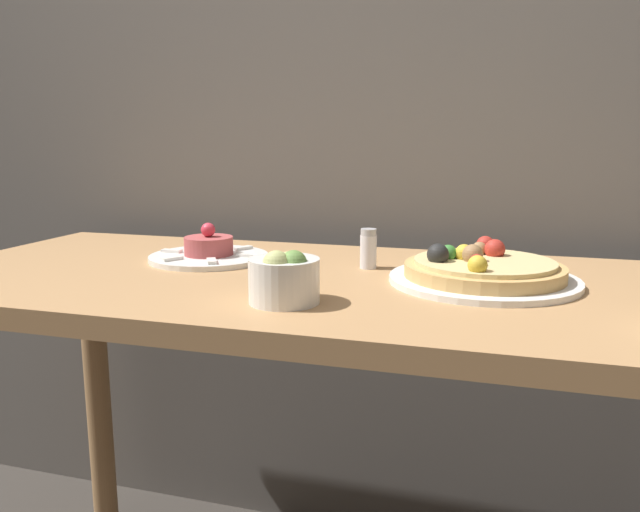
% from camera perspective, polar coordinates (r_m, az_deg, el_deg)
% --- Properties ---
extents(dining_table, '(1.41, 0.63, 0.76)m').
position_cam_1_polar(dining_table, '(1.10, -0.66, -7.62)').
color(dining_table, '#AD7F51').
rests_on(dining_table, ground_plane).
extents(pizza_plate, '(0.31, 0.31, 0.07)m').
position_cam_1_polar(pizza_plate, '(1.05, 14.65, -1.34)').
color(pizza_plate, white).
rests_on(pizza_plate, dining_table).
extents(tartare_plate, '(0.23, 0.23, 0.07)m').
position_cam_1_polar(tartare_plate, '(1.22, -10.12, 0.32)').
color(tartare_plate, white).
rests_on(tartare_plate, dining_table).
extents(small_bowl, '(0.10, 0.10, 0.08)m').
position_cam_1_polar(small_bowl, '(0.89, -3.25, -1.91)').
color(small_bowl, white).
rests_on(small_bowl, dining_table).
extents(salt_shaker, '(0.03, 0.03, 0.07)m').
position_cam_1_polar(salt_shaker, '(1.13, 4.44, 0.66)').
color(salt_shaker, silver).
rests_on(salt_shaker, dining_table).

